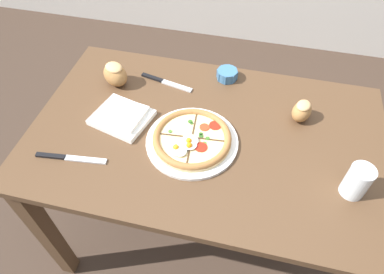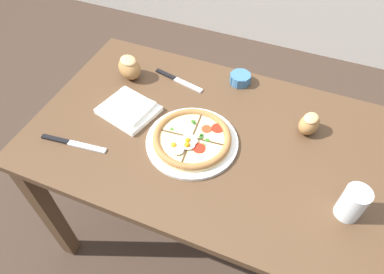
% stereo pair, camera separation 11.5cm
% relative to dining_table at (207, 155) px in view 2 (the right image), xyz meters
% --- Properties ---
extents(ground_plane, '(12.00, 12.00, 0.00)m').
position_rel_dining_table_xyz_m(ground_plane, '(0.00, 0.00, -0.65)').
color(ground_plane, '#3D2D23').
extents(dining_table, '(1.25, 0.77, 0.76)m').
position_rel_dining_table_xyz_m(dining_table, '(0.00, 0.00, 0.00)').
color(dining_table, '#513823').
rests_on(dining_table, ground_plane).
extents(pizza, '(0.32, 0.32, 0.05)m').
position_rel_dining_table_xyz_m(pizza, '(-0.04, -0.06, 0.14)').
color(pizza, white).
rests_on(pizza, dining_table).
extents(ramekin_bowl, '(0.09, 0.09, 0.04)m').
position_rel_dining_table_xyz_m(ramekin_bowl, '(0.02, 0.31, 0.14)').
color(ramekin_bowl, teal).
rests_on(ramekin_bowl, dining_table).
extents(napkin_folded, '(0.23, 0.21, 0.04)m').
position_rel_dining_table_xyz_m(napkin_folded, '(-0.31, -0.01, 0.13)').
color(napkin_folded, white).
rests_on(napkin_folded, dining_table).
extents(bread_piece_near, '(0.09, 0.10, 0.08)m').
position_rel_dining_table_xyz_m(bread_piece_near, '(0.32, 0.15, 0.16)').
color(bread_piece_near, '#A3703D').
rests_on(bread_piece_near, dining_table).
extents(bread_piece_mid, '(0.13, 0.12, 0.10)m').
position_rel_dining_table_xyz_m(bread_piece_mid, '(-0.40, 0.17, 0.17)').
color(bread_piece_mid, '#A3703D').
rests_on(bread_piece_mid, dining_table).
extents(knife_main, '(0.22, 0.07, 0.01)m').
position_rel_dining_table_xyz_m(knife_main, '(-0.21, 0.23, 0.12)').
color(knife_main, silver).
rests_on(knife_main, dining_table).
extents(knife_spare, '(0.24, 0.04, 0.01)m').
position_rel_dining_table_xyz_m(knife_spare, '(-0.42, -0.22, 0.12)').
color(knife_spare, silver).
rests_on(knife_spare, dining_table).
extents(water_glass, '(0.07, 0.07, 0.11)m').
position_rel_dining_table_xyz_m(water_glass, '(0.48, -0.13, 0.17)').
color(water_glass, white).
rests_on(water_glass, dining_table).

